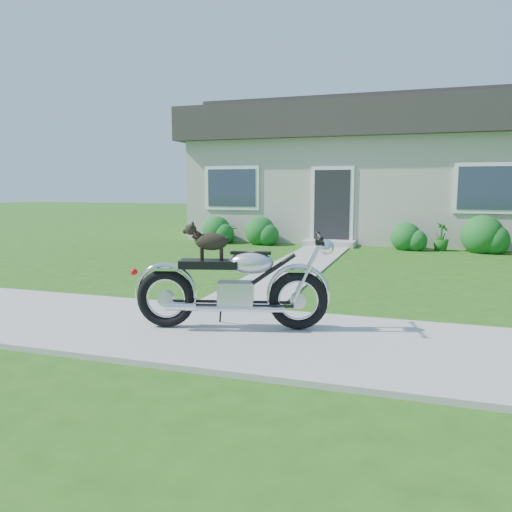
{
  "coord_description": "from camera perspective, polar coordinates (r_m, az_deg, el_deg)",
  "views": [
    {
      "loc": [
        0.83,
        -5.03,
        1.63
      ],
      "look_at": [
        -1.14,
        1.0,
        0.75
      ],
      "focal_mm": 35.0,
      "sensor_mm": 36.0,
      "label": 1
    }
  ],
  "objects": [
    {
      "name": "ground",
      "position": [
        5.35,
        8.42,
        -9.93
      ],
      "size": [
        80.0,
        80.0,
        0.0
      ],
      "primitive_type": "plane",
      "color": "#235114",
      "rests_on": "ground"
    },
    {
      "name": "sidewalk",
      "position": [
        5.34,
        8.43,
        -9.73
      ],
      "size": [
        24.0,
        2.2,
        0.04
      ],
      "primitive_type": "cube",
      "color": "#9E9B93",
      "rests_on": "ground"
    },
    {
      "name": "walkway",
      "position": [
        10.42,
        4.94,
        -1.04
      ],
      "size": [
        1.2,
        8.0,
        0.03
      ],
      "primitive_type": "cube",
      "color": "#9E9B93",
      "rests_on": "ground"
    },
    {
      "name": "house",
      "position": [
        17.05,
        15.49,
        9.39
      ],
      "size": [
        12.6,
        7.03,
        4.5
      ],
      "color": "#B2ACA0",
      "rests_on": "ground"
    },
    {
      "name": "shrub_row",
      "position": [
        13.6,
        15.52,
        2.36
      ],
      "size": [
        10.08,
        1.02,
        1.02
      ],
      "color": "#17581E",
      "rests_on": "ground"
    },
    {
      "name": "potted_plant_left",
      "position": [
        14.63,
        -3.2,
        2.79
      ],
      "size": [
        0.51,
        0.59,
        0.66
      ],
      "primitive_type": "imported",
      "rotation": [
        0.0,
        0.0,
        4.71
      ],
      "color": "#1A5917",
      "rests_on": "ground"
    },
    {
      "name": "potted_plant_right",
      "position": [
        13.65,
        20.4,
        2.1
      ],
      "size": [
        0.53,
        0.53,
        0.74
      ],
      "primitive_type": "imported",
      "rotation": [
        0.0,
        0.0,
        1.22
      ],
      "color": "#1B5A18",
      "rests_on": "ground"
    },
    {
      "name": "motorcycle_with_dog",
      "position": [
        5.6,
        -2.44,
        -3.17
      ],
      "size": [
        2.19,
        0.86,
        1.18
      ],
      "rotation": [
        0.0,
        0.0,
        0.25
      ],
      "color": "black",
      "rests_on": "sidewalk"
    }
  ]
}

